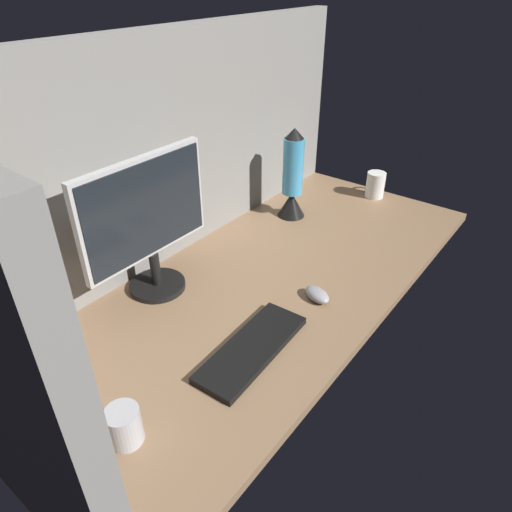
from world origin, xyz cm
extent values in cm
cube|color=#8C6B4C|center=(0.00, 0.00, -1.50)|extent=(180.00, 80.00, 3.00)
cube|color=gray|center=(0.00, 37.50, 37.25)|extent=(180.00, 5.00, 74.49)
cylinder|color=black|center=(-25.53, 24.50, 0.90)|extent=(18.00, 18.00, 1.80)
cylinder|color=black|center=(-25.53, 24.50, 7.30)|extent=(3.20, 3.20, 11.00)
cube|color=#B7B7B7|center=(-25.53, 25.50, 28.50)|extent=(45.79, 2.40, 31.40)
cube|color=black|center=(-25.53, 24.10, 28.50)|extent=(43.39, 0.60, 29.00)
cube|color=black|center=(-29.72, -17.97, 1.00)|extent=(37.63, 14.92, 2.00)
ellipsoid|color=#99999E|center=(1.03, -19.92, 1.70)|extent=(8.60, 10.95, 3.40)
cylinder|color=white|center=(81.87, -1.08, 5.72)|extent=(8.19, 8.19, 11.44)
torus|color=white|center=(86.77, -1.08, 6.29)|extent=(6.03, 1.00, 6.03)
cylinder|color=#B2B2B7|center=(-68.43, -12.79, 4.56)|extent=(7.78, 7.78, 9.11)
cone|color=black|center=(43.62, 18.59, 5.15)|extent=(11.34, 11.34, 10.31)
cylinder|color=#3F99CC|center=(43.62, 18.59, 21.64)|extent=(8.24, 8.24, 22.67)
cone|color=black|center=(43.62, 18.59, 35.04)|extent=(7.42, 7.42, 4.12)
camera|label=1|loc=(-101.67, -74.71, 89.61)|focal=32.17mm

